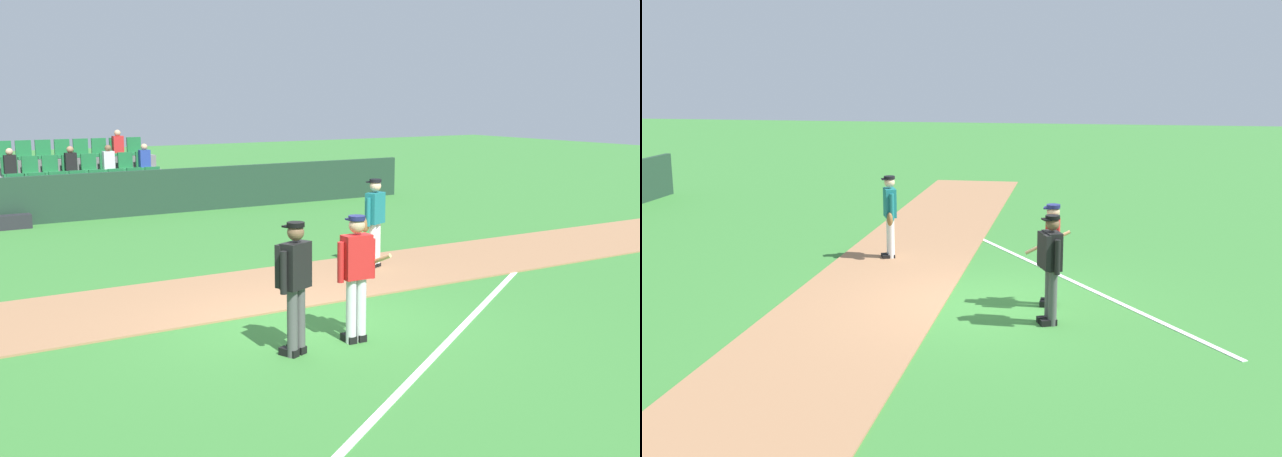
{
  "view_description": "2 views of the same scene",
  "coord_description": "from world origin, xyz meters",
  "views": [
    {
      "loc": [
        -5.39,
        -9.2,
        3.34
      ],
      "look_at": [
        1.05,
        1.41,
        1.14
      ],
      "focal_mm": 42.25,
      "sensor_mm": 36.0,
      "label": 1
    },
    {
      "loc": [
        -13.0,
        -1.54,
        4.12
      ],
      "look_at": [
        0.49,
        0.61,
        1.23
      ],
      "focal_mm": 44.85,
      "sensor_mm": 36.0,
      "label": 2
    }
  ],
  "objects": [
    {
      "name": "ground_plane",
      "position": [
        0.0,
        0.0,
        0.0
      ],
      "size": [
        80.0,
        80.0,
        0.0
      ],
      "primitive_type": "plane",
      "color": "#387A33"
    },
    {
      "name": "batter_red_jersey",
      "position": [
        0.17,
        -0.98,
        0.97
      ],
      "size": [
        0.68,
        0.78,
        1.76
      ],
      "color": "silver",
      "rests_on": "ground"
    },
    {
      "name": "infield_dirt_path",
      "position": [
        0.0,
        2.21,
        0.01
      ],
      "size": [
        28.0,
        2.78,
        0.03
      ],
      "primitive_type": "cube",
      "color": "#9E704C",
      "rests_on": "ground"
    },
    {
      "name": "equipment_bag",
      "position": [
        -2.32,
        10.92,
        0.18
      ],
      "size": [
        0.9,
        0.36,
        0.36
      ],
      "primitive_type": "cube",
      "color": "#232328",
      "rests_on": "ground"
    },
    {
      "name": "runner_teal_jersey",
      "position": [
        2.95,
        2.53,
        0.96
      ],
      "size": [
        0.66,
        0.41,
        1.76
      ],
      "color": "white",
      "rests_on": "ground"
    },
    {
      "name": "dugout_fence",
      "position": [
        0.0,
        11.37,
        0.63
      ],
      "size": [
        20.0,
        0.16,
        1.27
      ],
      "primitive_type": "cube",
      "color": "#1E3828",
      "rests_on": "ground"
    },
    {
      "name": "stadium_bleachers",
      "position": [
        0.01,
        13.25,
        0.62
      ],
      "size": [
        5.0,
        2.95,
        2.3
      ],
      "color": "slate",
      "rests_on": "ground"
    },
    {
      "name": "umpire_home_plate",
      "position": [
        -0.8,
        -1.0,
        1.0
      ],
      "size": [
        0.55,
        0.42,
        1.76
      ],
      "color": "#4C4C4C",
      "rests_on": "ground"
    },
    {
      "name": "foul_line_chalk",
      "position": [
        3.0,
        -0.5,
        0.01
      ],
      "size": [
        10.09,
        6.66,
        0.01
      ],
      "primitive_type": "cube",
      "rotation": [
        0.0,
        0.0,
        0.58
      ],
      "color": "white",
      "rests_on": "ground"
    }
  ]
}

